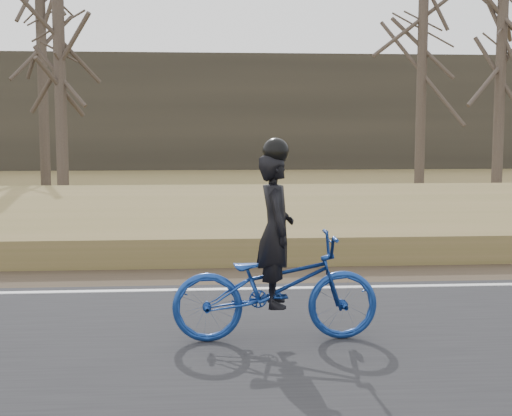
{
  "coord_description": "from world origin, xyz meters",
  "views": [
    {
      "loc": [
        0.62,
        -8.97,
        2.17
      ],
      "look_at": [
        1.33,
        0.5,
        1.1
      ],
      "focal_mm": 50.0,
      "sensor_mm": 36.0,
      "label": 1
    }
  ],
  "objects": [
    {
      "name": "ground",
      "position": [
        0.0,
        0.0,
        0.0
      ],
      "size": [
        120.0,
        120.0,
        0.0
      ],
      "primitive_type": "plane",
      "color": "olive",
      "rests_on": "ground"
    },
    {
      "name": "road",
      "position": [
        0.0,
        -2.5,
        0.03
      ],
      "size": [
        120.0,
        6.0,
        0.06
      ],
      "primitive_type": "cube",
      "color": "black",
      "rests_on": "ground"
    },
    {
      "name": "edge_line",
      "position": [
        0.0,
        0.2,
        0.07
      ],
      "size": [
        120.0,
        0.12,
        0.01
      ],
      "primitive_type": "cube",
      "color": "silver",
      "rests_on": "road"
    },
    {
      "name": "shoulder",
      "position": [
        0.0,
        1.2,
        0.02
      ],
      "size": [
        120.0,
        1.6,
        0.04
      ],
      "primitive_type": "cube",
      "color": "#473A2B",
      "rests_on": "ground"
    },
    {
      "name": "embankment",
      "position": [
        0.0,
        4.2,
        0.22
      ],
      "size": [
        120.0,
        5.0,
        0.44
      ],
      "primitive_type": "cube",
      "color": "olive",
      "rests_on": "ground"
    },
    {
      "name": "ballast",
      "position": [
        0.0,
        8.0,
        0.23
      ],
      "size": [
        120.0,
        3.0,
        0.45
      ],
      "primitive_type": "cube",
      "color": "slate",
      "rests_on": "ground"
    },
    {
      "name": "railroad",
      "position": [
        0.0,
        8.0,
        0.53
      ],
      "size": [
        120.0,
        2.4,
        0.29
      ],
      "color": "black",
      "rests_on": "ballast"
    },
    {
      "name": "treeline_backdrop",
      "position": [
        0.0,
        30.0,
        3.0
      ],
      "size": [
        120.0,
        4.0,
        6.0
      ],
      "primitive_type": "cube",
      "color": "#383328",
      "rests_on": "ground"
    },
    {
      "name": "cyclist",
      "position": [
        1.33,
        -2.06,
        0.7
      ],
      "size": [
        2.05,
        0.73,
        2.01
      ],
      "rotation": [
        0.0,
        0.0,
        1.58
      ],
      "color": "navy",
      "rests_on": "road"
    },
    {
      "name": "bare_tree_left",
      "position": [
        -5.04,
        17.21,
        4.54
      ],
      "size": [
        0.36,
        0.36,
        9.08
      ],
      "primitive_type": "cylinder",
      "color": "#4D4138",
      "rests_on": "ground"
    },
    {
      "name": "bare_tree_near_left",
      "position": [
        -3.67,
        13.29,
        3.3
      ],
      "size": [
        0.36,
        0.36,
        6.6
      ],
      "primitive_type": "cylinder",
      "color": "#4D4138",
      "rests_on": "ground"
    },
    {
      "name": "bare_tree_center",
      "position": [
        8.57,
        16.66,
        4.49
      ],
      "size": [
        0.36,
        0.36,
        8.98
      ],
      "primitive_type": "cylinder",
      "color": "#4D4138",
      "rests_on": "ground"
    },
    {
      "name": "bare_tree_right",
      "position": [
        10.55,
        14.41,
        3.83
      ],
      "size": [
        0.36,
        0.36,
        7.65
      ],
      "primitive_type": "cylinder",
      "color": "#4D4138",
      "rests_on": "ground"
    }
  ]
}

